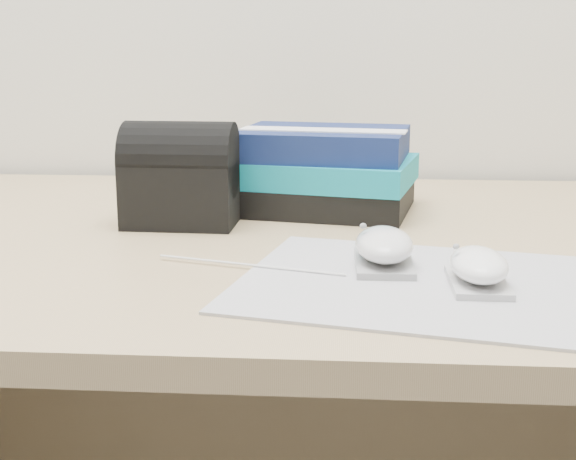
# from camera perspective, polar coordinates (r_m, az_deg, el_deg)

# --- Properties ---
(desk) EXTENTS (1.60, 0.80, 0.73)m
(desk) POSITION_cam_1_polar(r_m,az_deg,el_deg) (1.12, 6.48, -11.26)
(desk) COLOR #A3855A
(desk) RESTS_ON ground
(mousepad) EXTENTS (0.42, 0.35, 0.00)m
(mousepad) POSITION_cam_1_polar(r_m,az_deg,el_deg) (0.79, 10.12, -3.82)
(mousepad) COLOR gray
(mousepad) RESTS_ON desk
(mouse_rear) EXTENTS (0.06, 0.11, 0.05)m
(mouse_rear) POSITION_cam_1_polar(r_m,az_deg,el_deg) (0.83, 6.85, -1.25)
(mouse_rear) COLOR gray
(mouse_rear) RESTS_ON mousepad
(mouse_front) EXTENTS (0.05, 0.10, 0.04)m
(mouse_front) POSITION_cam_1_polar(r_m,az_deg,el_deg) (0.78, 13.40, -2.62)
(mouse_front) COLOR #AFAFB1
(mouse_front) RESTS_ON mousepad
(usb_cable) EXTENTS (0.20, 0.06, 0.00)m
(usb_cable) POSITION_cam_1_polar(r_m,az_deg,el_deg) (0.83, -2.75, -2.51)
(usb_cable) COLOR white
(usb_cable) RESTS_ON mousepad
(book_stack) EXTENTS (0.26, 0.22, 0.11)m
(book_stack) POSITION_cam_1_polar(r_m,az_deg,el_deg) (1.11, 2.68, 4.26)
(book_stack) COLOR black
(book_stack) RESTS_ON desk
(pouch) EXTENTS (0.14, 0.10, 0.13)m
(pouch) POSITION_cam_1_polar(r_m,az_deg,el_deg) (1.03, -7.64, 3.90)
(pouch) COLOR black
(pouch) RESTS_ON desk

